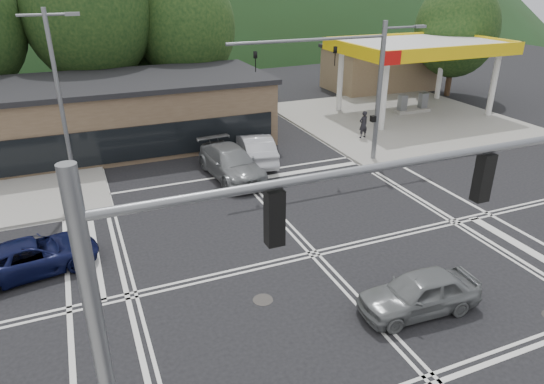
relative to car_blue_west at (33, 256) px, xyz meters
name	(u,v)px	position (x,y,z in m)	size (l,w,h in m)	color
ground	(314,254)	(10.27, -2.99, -0.65)	(120.00, 120.00, 0.00)	black
sidewalk_ne	(398,119)	(25.27, 12.01, -0.57)	(16.00, 16.00, 0.15)	gray
gas_station_canopy	(419,49)	(27.26, 13.00, 4.39)	(12.32, 8.34, 5.75)	silver
convenience_store	(381,69)	(30.27, 22.01, 1.25)	(10.00, 6.00, 3.80)	#846B4F
commercial_row	(75,119)	(2.27, 14.01, 1.35)	(24.00, 8.00, 4.00)	brown
hill_north	(104,31)	(10.27, 87.01, -0.65)	(252.00, 126.00, 140.00)	#1D3618
tree_n_b	(88,12)	(4.27, 21.01, 7.14)	(9.00, 9.00, 12.98)	#382619
tree_n_c	(186,27)	(11.27, 21.01, 5.84)	(7.60, 7.60, 10.87)	#382619
tree_n_e	(138,16)	(8.27, 25.01, 6.49)	(8.40, 8.40, 11.98)	#382619
tree_ne	(456,29)	(34.27, 17.01, 5.19)	(7.20, 7.20, 9.99)	#382619
streetlight_nw	(62,100)	(1.83, 6.01, 4.40)	(2.50, 0.25, 9.00)	slate
signal_mast_ne	(361,77)	(17.22, 5.21, 4.42)	(11.65, 0.30, 8.00)	slate
signal_mast_sw	(210,308)	(3.88, -11.19, 4.47)	(9.14, 0.28, 8.00)	slate
car_blue_west	(33,256)	(0.00, 0.00, 0.00)	(2.15, 4.67, 1.30)	#0C1036
car_grey_center	(419,293)	(11.83, -7.49, 0.06)	(1.66, 4.13, 1.41)	slate
car_queue_a	(256,148)	(11.88, 7.74, 0.18)	(1.75, 5.01, 1.65)	#B6B8BE
car_queue_b	(223,129)	(11.27, 12.36, 0.12)	(1.82, 4.53, 1.54)	beige
car_northbound	(231,163)	(9.77, 6.01, 0.18)	(2.31, 5.69, 1.65)	slate
pedestrian	(363,124)	(20.02, 8.85, 0.42)	(0.67, 0.44, 1.84)	black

